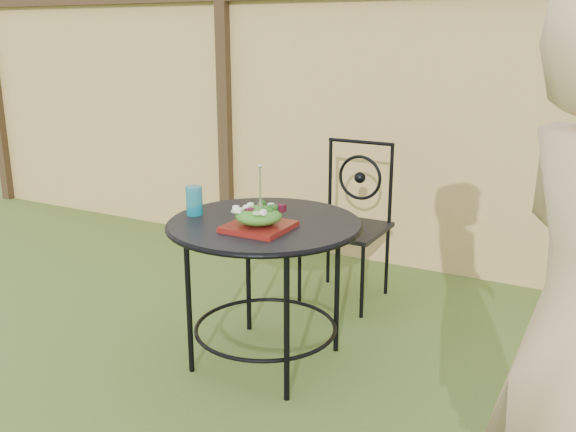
% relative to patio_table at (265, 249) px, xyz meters
% --- Properties ---
extents(ground, '(60.00, 60.00, 0.00)m').
position_rel_patio_table_xyz_m(ground, '(0.00, -0.55, -0.59)').
color(ground, '#294014').
rests_on(ground, ground).
extents(fence, '(8.00, 0.12, 1.90)m').
position_rel_patio_table_xyz_m(fence, '(0.00, 1.65, 0.36)').
color(fence, '#E2C16F').
rests_on(fence, ground).
extents(patio_table, '(0.92, 0.92, 0.72)m').
position_rel_patio_table_xyz_m(patio_table, '(0.00, 0.00, 0.00)').
color(patio_table, black).
rests_on(patio_table, ground).
extents(patio_chair, '(0.46, 0.46, 0.95)m').
position_rel_patio_table_xyz_m(patio_chair, '(0.02, 0.95, -0.08)').
color(patio_chair, black).
rests_on(patio_chair, ground).
extents(salad_plate, '(0.27, 0.27, 0.02)m').
position_rel_patio_table_xyz_m(salad_plate, '(0.04, -0.12, 0.15)').
color(salad_plate, '#500F0B').
rests_on(salad_plate, patio_table).
extents(salad, '(0.21, 0.21, 0.08)m').
position_rel_patio_table_xyz_m(salad, '(0.04, -0.12, 0.20)').
color(salad, '#235614').
rests_on(salad, salad_plate).
extents(fork, '(0.01, 0.01, 0.18)m').
position_rel_patio_table_xyz_m(fork, '(0.05, -0.12, 0.33)').
color(fork, silver).
rests_on(fork, salad).
extents(drinking_glass, '(0.08, 0.08, 0.14)m').
position_rel_patio_table_xyz_m(drinking_glass, '(-0.36, -0.06, 0.21)').
color(drinking_glass, '#0B6E84').
rests_on(drinking_glass, patio_table).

